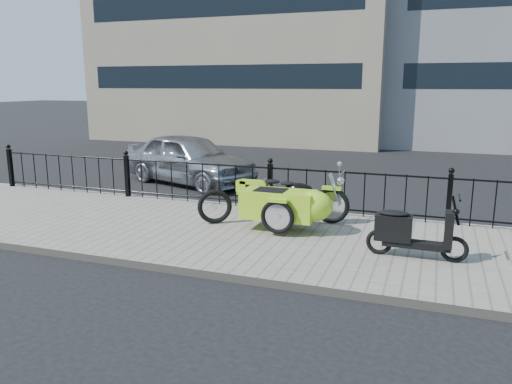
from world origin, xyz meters
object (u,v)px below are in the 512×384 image
(motorcycle_sidecar, at_px, (290,203))
(spare_tire, at_px, (215,207))
(scooter, at_px, (410,233))
(sedan_car, at_px, (189,159))

(motorcycle_sidecar, height_order, spare_tire, motorcycle_sidecar)
(motorcycle_sidecar, relative_size, spare_tire, 3.49)
(scooter, distance_m, sedan_car, 7.59)
(spare_tire, distance_m, sedan_car, 4.61)
(motorcycle_sidecar, distance_m, spare_tire, 1.44)
(motorcycle_sidecar, bearing_deg, spare_tire, -173.82)
(spare_tire, bearing_deg, sedan_car, 123.42)
(scooter, bearing_deg, motorcycle_sidecar, 157.68)
(motorcycle_sidecar, xyz_separation_m, spare_tire, (-1.42, -0.15, -0.15))
(scooter, relative_size, sedan_car, 0.37)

